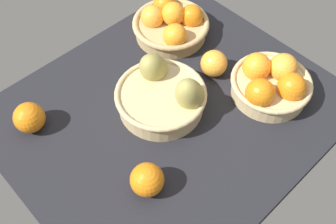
% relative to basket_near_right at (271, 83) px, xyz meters
% --- Properties ---
extents(market_tray, '(0.84, 0.72, 0.03)m').
position_rel_basket_near_right_xyz_m(market_tray, '(-0.23, 0.15, -0.06)').
color(market_tray, black).
rests_on(market_tray, ground).
extents(basket_near_right, '(0.22, 0.22, 0.11)m').
position_rel_basket_near_right_xyz_m(basket_near_right, '(0.00, 0.00, 0.00)').
color(basket_near_right, tan).
rests_on(basket_near_right, market_tray).
extents(basket_far_right, '(0.23, 0.23, 0.11)m').
position_rel_basket_near_right_xyz_m(basket_far_right, '(-0.03, 0.35, -0.00)').
color(basket_far_right, tan).
rests_on(basket_far_right, market_tray).
extents(basket_center_pears, '(0.24, 0.24, 0.15)m').
position_rel_basket_near_right_xyz_m(basket_center_pears, '(-0.23, 0.17, -0.00)').
color(basket_center_pears, tan).
rests_on(basket_center_pears, market_tray).
extents(loose_orange_front_gap, '(0.07, 0.07, 0.07)m').
position_rel_basket_near_right_xyz_m(loose_orange_front_gap, '(-0.05, 0.16, -0.01)').
color(loose_orange_front_gap, '#F49E33').
rests_on(loose_orange_front_gap, market_tray).
extents(loose_orange_back_gap, '(0.08, 0.08, 0.08)m').
position_rel_basket_near_right_xyz_m(loose_orange_back_gap, '(-0.52, 0.35, -0.01)').
color(loose_orange_back_gap, orange).
rests_on(loose_orange_back_gap, market_tray).
extents(loose_orange_side_gap, '(0.08, 0.08, 0.08)m').
position_rel_basket_near_right_xyz_m(loose_orange_side_gap, '(-0.42, 0.02, -0.01)').
color(loose_orange_side_gap, orange).
rests_on(loose_orange_side_gap, market_tray).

